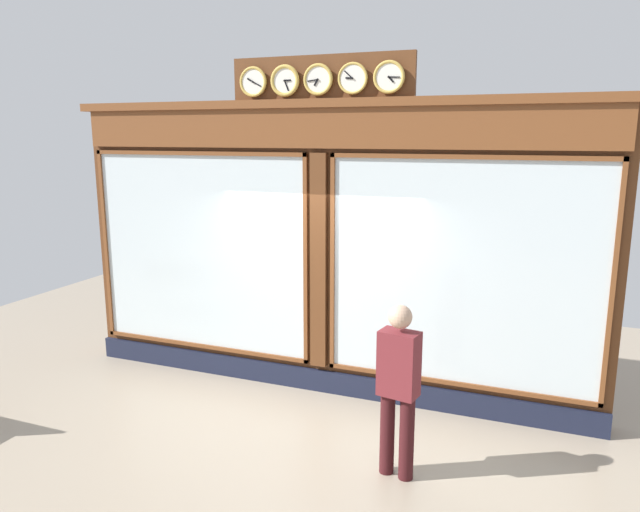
% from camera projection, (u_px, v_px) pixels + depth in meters
% --- Properties ---
extents(shop_facade, '(6.82, 0.42, 4.09)m').
position_uv_depth(shop_facade, '(324.00, 248.00, 7.26)').
color(shop_facade, '#5B3319').
rests_on(shop_facade, ground_plane).
extents(pedestrian, '(0.39, 0.28, 1.69)m').
position_uv_depth(pedestrian, '(398.00, 384.00, 5.45)').
color(pedestrian, '#3A1316').
rests_on(pedestrian, ground_plane).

